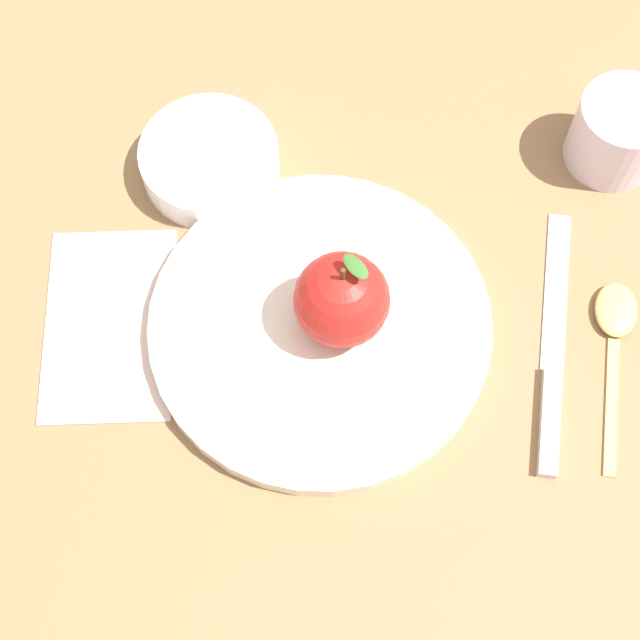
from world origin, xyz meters
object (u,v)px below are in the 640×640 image
dinner_plate (320,325)px  knife (553,363)px  cup (619,130)px  apple (342,300)px  spoon (615,329)px  side_bowl (209,159)px  linen_napkin (109,323)px

dinner_plate → knife: bearing=-35.8°
dinner_plate → cup: bearing=7.0°
dinner_plate → cup: cup is taller
apple → cup: bearing=8.6°
apple → spoon: (0.19, -0.10, -0.05)m
cup → spoon: cup is taller
side_bowl → cup: cup is taller
cup → linen_napkin: bearing=174.4°
dinner_plate → knife: dinner_plate is taller
side_bowl → apple: bearing=-80.0°
side_bowl → cup: 0.34m
knife → spoon: (0.06, 0.00, 0.00)m
cup → dinner_plate: bearing=-173.0°
dinner_plate → linen_napkin: dinner_plate is taller
apple → cup: apple is taller
dinner_plate → apple: bearing=-21.1°
dinner_plate → linen_napkin: bearing=151.6°
side_bowl → knife: 0.33m
side_bowl → knife: bearing=-59.6°
side_bowl → cup: bearing=-23.9°
side_bowl → knife: (0.17, -0.28, -0.02)m
dinner_plate → linen_napkin: 0.17m
apple → cup: 0.28m
dinner_plate → side_bowl: 0.18m
apple → cup: size_ratio=1.11×
apple → linen_napkin: apple is taller
apple → side_bowl: apple is taller
apple → dinner_plate: bearing=158.9°
linen_napkin → apple: bearing=-27.8°
linen_napkin → cup: bearing=-5.6°
apple → spoon: 0.22m
dinner_plate → spoon: bearing=-26.9°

